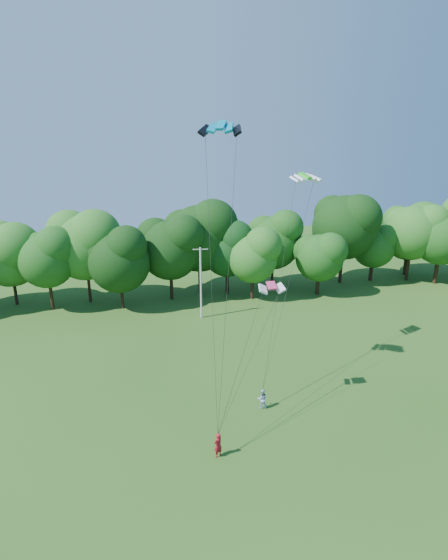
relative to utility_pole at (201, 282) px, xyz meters
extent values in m
plane|color=#264A14|center=(-0.71, -28.79, -4.33)|extent=(160.00, 160.00, 0.00)
cylinder|color=beige|center=(0.00, 0.00, -0.11)|extent=(0.21, 0.21, 8.44)
cube|color=beige|center=(0.00, 0.00, 3.90)|extent=(1.69, 0.21, 0.08)
imported|color=maroon|center=(-2.12, -23.46, -3.46)|extent=(0.77, 0.70, 1.75)
imported|color=#A8C1E9|center=(2.18, -18.72, -3.53)|extent=(0.85, 0.70, 1.60)
cube|color=#057999|center=(-0.40, -15.35, 16.53)|extent=(3.12, 2.25, 0.74)
cube|color=#2EE021|center=(7.64, -10.99, 12.65)|extent=(2.94, 2.19, 0.53)
cube|color=#C93865|center=(2.73, -18.35, 5.57)|extent=(1.90, 0.92, 0.43)
cylinder|color=#312213|center=(4.61, 7.87, -2.57)|extent=(0.39, 0.39, 3.53)
ellipsoid|color=black|center=(4.61, 7.87, 2.08)|extent=(7.05, 7.05, 7.70)
cylinder|color=#2E2212|center=(33.10, 11.10, -2.16)|extent=(0.47, 0.47, 4.35)
ellipsoid|color=#204F18|center=(33.10, 11.10, 3.57)|extent=(8.69, 8.69, 9.48)
camera|label=1|loc=(-6.13, -46.95, 15.65)|focal=28.00mm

